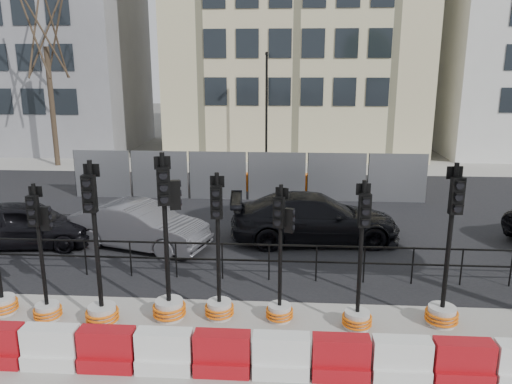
# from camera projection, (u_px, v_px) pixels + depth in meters

# --- Properties ---
(ground) EXTENTS (120.00, 120.00, 0.00)m
(ground) POSITION_uv_depth(u_px,v_px,m) (216.00, 301.00, 11.75)
(ground) COLOR #51514C
(ground) RESTS_ON ground
(sidewalk_near) EXTENTS (40.00, 6.00, 0.02)m
(sidewalk_near) POSITION_uv_depth(u_px,v_px,m) (192.00, 378.00, 8.85)
(sidewalk_near) COLOR gray
(sidewalk_near) RESTS_ON ground
(road) EXTENTS (40.00, 14.00, 0.03)m
(road) POSITION_uv_depth(u_px,v_px,m) (243.00, 214.00, 18.51)
(road) COLOR black
(road) RESTS_ON ground
(sidewalk_far) EXTENTS (40.00, 4.00, 0.02)m
(sidewalk_far) POSITION_uv_depth(u_px,v_px,m) (258.00, 166.00, 27.21)
(sidewalk_far) COLOR gray
(sidewalk_far) RESTS_ON ground
(building_grey) EXTENTS (11.00, 9.06, 14.00)m
(building_grey) POSITION_uv_depth(u_px,v_px,m) (47.00, 39.00, 32.14)
(building_grey) COLOR gray
(building_grey) RESTS_ON ground
(building_cream) EXTENTS (15.00, 10.06, 18.00)m
(building_cream) POSITION_uv_depth(u_px,v_px,m) (296.00, 4.00, 30.63)
(building_cream) COLOR beige
(building_cream) RESTS_ON ground
(kerb_railing) EXTENTS (18.00, 0.04, 1.00)m
(kerb_railing) POSITION_uv_depth(u_px,v_px,m) (222.00, 255.00, 12.74)
(kerb_railing) COLOR black
(kerb_railing) RESTS_ON ground
(heras_fencing) EXTENTS (14.33, 1.72, 2.00)m
(heras_fencing) POSITION_uv_depth(u_px,v_px,m) (237.00, 179.00, 20.99)
(heras_fencing) COLOR gray
(heras_fencing) RESTS_ON ground
(lamp_post_far) EXTENTS (0.12, 0.56, 6.00)m
(lamp_post_far) POSITION_uv_depth(u_px,v_px,m) (266.00, 108.00, 25.40)
(lamp_post_far) COLOR black
(lamp_post_far) RESTS_ON ground
(tree_bare_far) EXTENTS (2.00, 2.00, 9.00)m
(tree_bare_far) POSITION_uv_depth(u_px,v_px,m) (45.00, 39.00, 25.77)
(tree_bare_far) COLOR #473828
(tree_bare_far) RESTS_ON ground
(barrier_row) EXTENTS (16.75, 0.50, 0.80)m
(barrier_row) POSITION_uv_depth(u_px,v_px,m) (193.00, 354.00, 8.96)
(barrier_row) COLOR #B30E21
(barrier_row) RESTS_ON ground
(traffic_signal_a) EXTENTS (0.65, 0.65, 3.31)m
(traffic_signal_a) POSITION_uv_depth(u_px,v_px,m) (0.00, 286.00, 10.97)
(traffic_signal_a) COLOR beige
(traffic_signal_a) RESTS_ON ground
(traffic_signal_b) EXTENTS (0.60, 0.60, 3.06)m
(traffic_signal_b) POSITION_uv_depth(u_px,v_px,m) (45.00, 289.00, 10.69)
(traffic_signal_b) COLOR beige
(traffic_signal_b) RESTS_ON ground
(traffic_signal_c) EXTENTS (0.71, 0.71, 3.58)m
(traffic_signal_c) POSITION_uv_depth(u_px,v_px,m) (100.00, 293.00, 10.50)
(traffic_signal_c) COLOR beige
(traffic_signal_c) RESTS_ON ground
(traffic_signal_d) EXTENTS (0.73, 0.73, 3.69)m
(traffic_signal_d) POSITION_uv_depth(u_px,v_px,m) (169.00, 282.00, 10.69)
(traffic_signal_d) COLOR beige
(traffic_signal_d) RESTS_ON ground
(traffic_signal_e) EXTENTS (0.64, 0.64, 3.27)m
(traffic_signal_e) POSITION_uv_depth(u_px,v_px,m) (219.00, 290.00, 10.78)
(traffic_signal_e) COLOR beige
(traffic_signal_e) RESTS_ON ground
(traffic_signal_f) EXTENTS (0.60, 0.60, 3.04)m
(traffic_signal_f) POSITION_uv_depth(u_px,v_px,m) (280.00, 290.00, 10.66)
(traffic_signal_f) COLOR beige
(traffic_signal_f) RESTS_ON ground
(traffic_signal_g) EXTENTS (0.63, 0.63, 3.21)m
(traffic_signal_g) POSITION_uv_depth(u_px,v_px,m) (358.00, 300.00, 10.36)
(traffic_signal_g) COLOR beige
(traffic_signal_g) RESTS_ON ground
(traffic_signal_h) EXTENTS (0.70, 0.70, 3.53)m
(traffic_signal_h) POSITION_uv_depth(u_px,v_px,m) (444.00, 294.00, 10.47)
(traffic_signal_h) COLOR beige
(traffic_signal_h) RESTS_ON ground
(car_a) EXTENTS (2.64, 4.54, 1.41)m
(car_a) POSITION_uv_depth(u_px,v_px,m) (26.00, 224.00, 15.12)
(car_a) COLOR black
(car_a) RESTS_ON ground
(car_b) EXTENTS (3.79, 5.02, 1.39)m
(car_b) POSITION_uv_depth(u_px,v_px,m) (140.00, 226.00, 14.98)
(car_b) COLOR #4C4C51
(car_b) RESTS_ON ground
(car_c) EXTENTS (3.03, 5.60, 1.52)m
(car_c) POSITION_uv_depth(u_px,v_px,m) (315.00, 218.00, 15.52)
(car_c) COLOR black
(car_c) RESTS_ON ground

